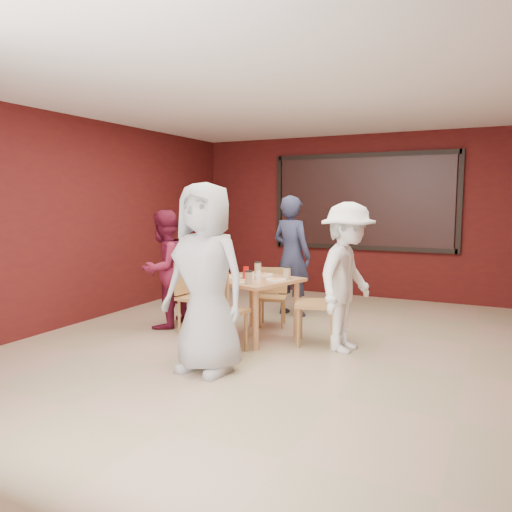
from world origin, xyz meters
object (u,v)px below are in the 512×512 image
at_px(chair_left, 194,292).
at_px(diner_left, 164,269).
at_px(diner_front, 206,278).
at_px(chair_right, 323,298).
at_px(dining_table, 253,286).
at_px(chair_front, 218,307).
at_px(chair_back, 273,293).
at_px(diner_back, 292,256).
at_px(diner_right, 347,277).

bearing_deg(chair_left, diner_left, 176.36).
relative_size(diner_front, diner_left, 1.19).
distance_m(chair_left, chair_right, 1.68).
relative_size(dining_table, chair_right, 1.19).
height_order(chair_front, diner_front, diner_front).
xyz_separation_m(diner_front, diner_left, (-1.41, 1.23, -0.15)).
bearing_deg(chair_back, diner_front, -85.10).
bearing_deg(chair_right, chair_back, 147.13).
height_order(dining_table, diner_front, diner_front).
relative_size(chair_back, diner_front, 0.41).
height_order(chair_back, diner_back, diner_back).
relative_size(chair_front, diner_front, 0.51).
relative_size(diner_back, diner_left, 1.12).
bearing_deg(diner_front, diner_left, 143.93).
xyz_separation_m(chair_front, diner_back, (-0.00, 2.12, 0.34)).
height_order(chair_front, diner_back, diner_back).
distance_m(diner_left, diner_right, 2.47).
xyz_separation_m(chair_front, diner_left, (-1.26, 0.73, 0.24)).
xyz_separation_m(chair_back, chair_right, (0.91, -0.59, 0.11)).
height_order(chair_back, chair_right, chair_right).
distance_m(chair_left, diner_right, 2.01).
bearing_deg(diner_front, diner_right, 55.35).
bearing_deg(diner_front, dining_table, 100.25).
distance_m(chair_front, diner_back, 2.15).
bearing_deg(diner_right, diner_left, 97.07).
distance_m(chair_right, diner_front, 1.62).
bearing_deg(chair_back, diner_right, -30.15).
xyz_separation_m(dining_table, chair_front, (-0.04, -0.78, -0.11)).
bearing_deg(chair_left, chair_front, -42.24).
relative_size(diner_front, diner_back, 1.06).
relative_size(chair_right, diner_front, 0.52).
xyz_separation_m(chair_front, diner_right, (1.21, 0.77, 0.30)).
relative_size(chair_right, diner_left, 0.62).
bearing_deg(diner_left, diner_back, 140.53).
relative_size(dining_table, diner_right, 0.69).
distance_m(dining_table, diner_right, 1.18).
relative_size(dining_table, chair_back, 1.50).
xyz_separation_m(chair_back, diner_front, (0.17, -1.98, 0.49)).
xyz_separation_m(chair_left, diner_front, (0.93, -1.20, 0.42)).
bearing_deg(chair_right, diner_right, -21.52).
bearing_deg(dining_table, chair_left, -174.35).
relative_size(chair_left, diner_left, 0.58).
distance_m(chair_back, diner_back, 0.78).
height_order(chair_back, diner_front, diner_front).
bearing_deg(diner_left, diner_front, 51.38).
height_order(dining_table, diner_back, diner_back).
bearing_deg(chair_right, diner_left, -175.78).
bearing_deg(diner_back, diner_left, 64.29).
bearing_deg(chair_back, diner_back, 89.19).
relative_size(chair_right, diner_back, 0.55).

